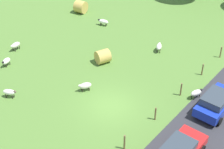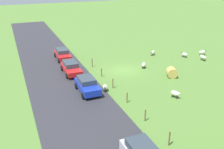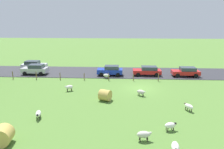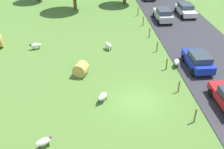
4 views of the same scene
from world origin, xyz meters
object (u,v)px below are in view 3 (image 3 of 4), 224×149
object	(u,v)px
hay_bale_1	(105,95)
sheep_6	(170,125)
sheep_0	(144,134)
sheep_1	(106,75)
car_3	(186,71)
sheep_4	(141,92)
sheep_7	(175,147)
sheep_5	(38,114)
car_1	(34,65)
car_5	(148,71)
sheep_2	(189,106)
car_0	(110,70)
hay_bale_0	(2,136)
sheep_3	(69,87)
car_2	(35,69)

from	to	relation	value
hay_bale_1	sheep_6	bearing A→B (deg)	-137.20
sheep_6	hay_bale_1	world-z (taller)	hay_bale_1
sheep_0	sheep_1	xyz separation A→B (m)	(17.16, 4.24, -0.01)
sheep_1	car_3	xyz separation A→B (m)	(1.92, -12.75, 0.32)
sheep_4	sheep_7	bearing A→B (deg)	-172.89
sheep_0	sheep_7	size ratio (longest dim) A/B	0.92
sheep_5	car_1	bearing A→B (deg)	24.17
sheep_1	sheep_4	bearing A→B (deg)	-147.32
car_5	sheep_2	bearing A→B (deg)	-169.22
sheep_6	car_5	distance (m)	17.71
hay_bale_1	sheep_0	bearing A→B (deg)	-155.70
sheep_2	car_0	distance (m)	15.98
sheep_2	sheep_5	distance (m)	14.58
sheep_2	sheep_4	bearing A→B (deg)	47.38
sheep_4	sheep_7	world-z (taller)	sheep_7
hay_bale_0	car_3	bearing A→B (deg)	-43.08
car_5	sheep_6	bearing A→B (deg)	179.80
sheep_3	car_0	bearing A→B (deg)	-30.71
sheep_6	sheep_4	bearing A→B (deg)	12.25
sheep_7	hay_bale_1	xyz separation A→B (m)	(9.56, 5.58, 0.07)
sheep_5	hay_bale_0	distance (m)	4.36
sheep_5	car_5	distance (m)	19.97
sheep_6	hay_bale_1	bearing A→B (deg)	42.80
sheep_5	sheep_6	size ratio (longest dim) A/B	1.17
hay_bale_0	hay_bale_1	world-z (taller)	hay_bale_0
sheep_3	sheep_2	bearing A→B (deg)	-111.58
sheep_2	car_0	bearing A→B (deg)	32.95
sheep_1	sheep_7	bearing A→B (deg)	-161.67
sheep_1	sheep_4	xyz separation A→B (m)	(-7.47, -4.79, -0.03)
sheep_7	car_2	xyz separation A→B (m)	(20.55, 18.28, 0.36)
sheep_6	hay_bale_0	size ratio (longest dim) A/B	0.76
sheep_2	car_2	distance (m)	25.16
sheep_1	sheep_2	bearing A→B (deg)	-141.40
sheep_0	sheep_4	world-z (taller)	sheep_0
sheep_2	hay_bale_1	world-z (taller)	hay_bale_1
sheep_1	sheep_7	world-z (taller)	sheep_7
sheep_1	sheep_7	size ratio (longest dim) A/B	0.92
sheep_7	car_1	world-z (taller)	car_1
sheep_4	hay_bale_1	size ratio (longest dim) A/B	0.91
sheep_5	sheep_6	world-z (taller)	sheep_6
sheep_2	sheep_6	world-z (taller)	sheep_2
sheep_1	sheep_6	bearing A→B (deg)	-157.17
car_0	car_1	size ratio (longest dim) A/B	0.94
sheep_0	sheep_6	distance (m)	2.82
sheep_4	sheep_0	bearing A→B (deg)	176.72
sheep_0	hay_bale_1	xyz separation A→B (m)	(8.02, 3.62, 0.10)
sheep_4	hay_bale_0	world-z (taller)	hay_bale_0
sheep_3	car_2	xyz separation A→B (m)	(8.06, 7.81, 0.39)
hay_bale_0	car_0	distance (m)	21.15
car_0	car_5	distance (m)	6.09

